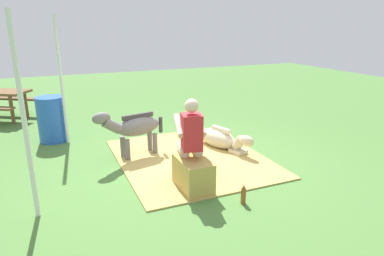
# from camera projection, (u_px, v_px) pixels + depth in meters

# --- Properties ---
(ground_plane) EXTENTS (24.00, 24.00, 0.00)m
(ground_plane) POSITION_uv_depth(u_px,v_px,m) (182.00, 162.00, 6.07)
(ground_plane) COLOR #4C7A38
(hay_patch) EXTENTS (2.99, 2.51, 0.02)m
(hay_patch) POSITION_uv_depth(u_px,v_px,m) (191.00, 158.00, 6.23)
(hay_patch) COLOR tan
(hay_patch) RESTS_ON ground
(hay_bale) EXTENTS (0.69, 0.41, 0.47)m
(hay_bale) POSITION_uv_depth(u_px,v_px,m) (193.00, 174.00, 5.02)
(hay_bale) COLOR tan
(hay_bale) RESTS_ON ground
(person_seated) EXTENTS (0.71, 0.51, 1.35)m
(person_seated) POSITION_uv_depth(u_px,v_px,m) (190.00, 138.00, 5.02)
(person_seated) COLOR beige
(person_seated) RESTS_ON ground
(pony_standing) EXTENTS (0.51, 1.33, 0.93)m
(pony_standing) POSITION_uv_depth(u_px,v_px,m) (134.00, 127.00, 6.15)
(pony_standing) COLOR slate
(pony_standing) RESTS_ON ground
(pony_lying) EXTENTS (1.35, 0.66, 0.42)m
(pony_lying) POSITION_uv_depth(u_px,v_px,m) (221.00, 139.00, 6.69)
(pony_lying) COLOR beige
(pony_lying) RESTS_ON ground
(soda_bottle) EXTENTS (0.07, 0.07, 0.28)m
(soda_bottle) POSITION_uv_depth(u_px,v_px,m) (243.00, 194.00, 4.64)
(soda_bottle) COLOR brown
(soda_bottle) RESTS_ON ground
(water_barrel) EXTENTS (0.57, 0.57, 0.94)m
(water_barrel) POSITION_uv_depth(u_px,v_px,m) (52.00, 119.00, 7.04)
(water_barrel) COLOR blue
(water_barrel) RESTS_ON ground
(tent_pole_left) EXTENTS (0.06, 0.06, 2.52)m
(tent_pole_left) POSITION_uv_depth(u_px,v_px,m) (24.00, 121.00, 4.01)
(tent_pole_left) COLOR silver
(tent_pole_left) RESTS_ON ground
(tent_pole_right) EXTENTS (0.06, 0.06, 2.52)m
(tent_pole_right) POSITION_uv_depth(u_px,v_px,m) (62.00, 82.00, 6.68)
(tent_pole_right) COLOR silver
(tent_pole_right) RESTS_ON ground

